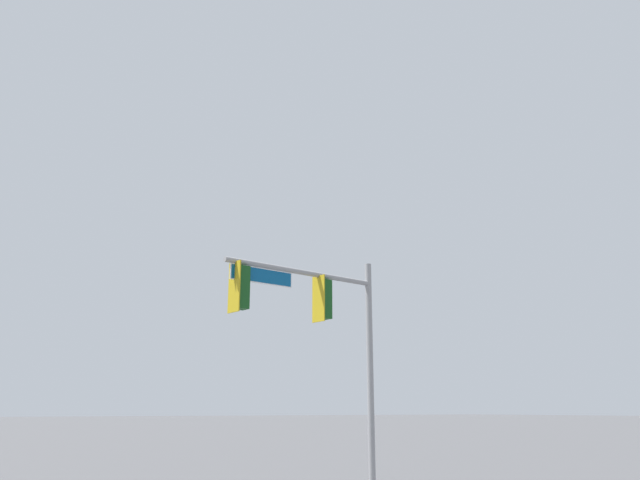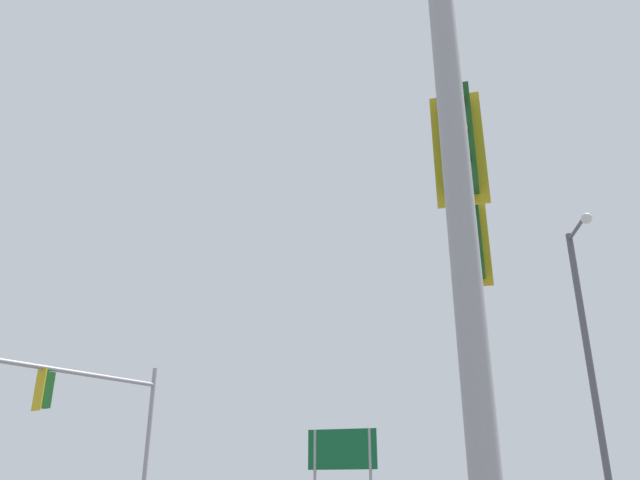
# 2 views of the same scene
# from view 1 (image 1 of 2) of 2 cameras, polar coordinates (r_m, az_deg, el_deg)

# --- Properties ---
(signal_pole_near) EXTENTS (5.05, 1.00, 6.24)m
(signal_pole_near) POSITION_cam_1_polar(r_m,az_deg,el_deg) (17.30, -0.37, -6.96)
(signal_pole_near) COLOR gray
(signal_pole_near) RESTS_ON ground_plane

